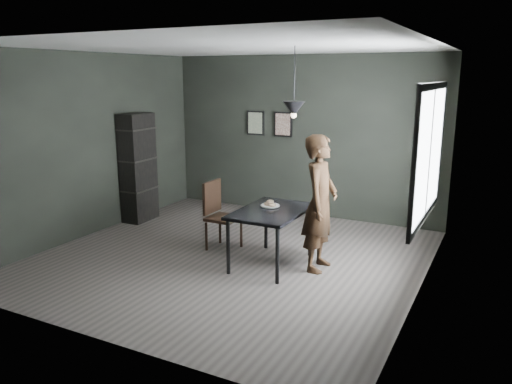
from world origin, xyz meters
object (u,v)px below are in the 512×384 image
at_px(woman, 320,203).
at_px(pendant_lamp, 294,109).
at_px(cafe_table, 271,216).
at_px(white_plate, 270,206).
at_px(shelf_unit, 138,168).
at_px(wood_chair, 218,211).

bearing_deg(woman, pendant_lamp, 95.68).
height_order(cafe_table, white_plate, white_plate).
bearing_deg(woman, cafe_table, 101.38).
relative_size(white_plate, pendant_lamp, 0.27).
relative_size(woman, pendant_lamp, 2.02).
xyz_separation_m(woman, pendant_lamp, (-0.36, -0.05, 1.18)).
bearing_deg(pendant_lamp, cafe_table, -158.20).
height_order(shelf_unit, pendant_lamp, pendant_lamp).
height_order(white_plate, woman, woman).
distance_m(white_plate, woman, 0.70).
bearing_deg(pendant_lamp, white_plate, 173.98).
relative_size(white_plate, woman, 0.13).
height_order(cafe_table, pendant_lamp, pendant_lamp).
height_order(wood_chair, pendant_lamp, pendant_lamp).
xyz_separation_m(white_plate, wood_chair, (-0.87, 0.11, -0.20)).
relative_size(cafe_table, shelf_unit, 0.65).
bearing_deg(wood_chair, woman, -2.34).
bearing_deg(cafe_table, shelf_unit, 163.67).
bearing_deg(white_plate, shelf_unit, 165.75).
relative_size(cafe_table, pendant_lamp, 1.39).
height_order(woman, wood_chair, woman).
height_order(woman, shelf_unit, shelf_unit).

